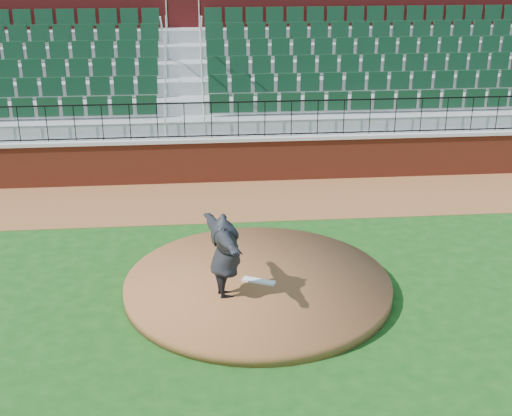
# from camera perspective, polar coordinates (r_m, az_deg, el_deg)

# --- Properties ---
(ground) EXTENTS (90.00, 90.00, 0.00)m
(ground) POSITION_cam_1_polar(r_m,az_deg,el_deg) (13.69, 0.57, -7.39)
(ground) COLOR #144112
(ground) RESTS_ON ground
(warning_track) EXTENTS (34.00, 3.20, 0.01)m
(warning_track) POSITION_cam_1_polar(r_m,az_deg,el_deg) (18.57, -1.09, 0.72)
(warning_track) COLOR brown
(warning_track) RESTS_ON ground
(field_wall) EXTENTS (34.00, 0.35, 1.20)m
(field_wall) POSITION_cam_1_polar(r_m,az_deg,el_deg) (19.88, -1.44, 3.96)
(field_wall) COLOR maroon
(field_wall) RESTS_ON ground
(wall_cap) EXTENTS (34.00, 0.45, 0.10)m
(wall_cap) POSITION_cam_1_polar(r_m,az_deg,el_deg) (19.70, -1.46, 5.77)
(wall_cap) COLOR #B7B7B7
(wall_cap) RESTS_ON field_wall
(wall_railing) EXTENTS (34.00, 0.05, 1.00)m
(wall_railing) POSITION_cam_1_polar(r_m,az_deg,el_deg) (19.55, -1.48, 7.32)
(wall_railing) COLOR black
(wall_railing) RESTS_ON wall_cap
(seating_stands) EXTENTS (34.00, 5.10, 4.60)m
(seating_stands) POSITION_cam_1_polar(r_m,az_deg,el_deg) (22.09, -1.97, 10.32)
(seating_stands) COLOR gray
(seating_stands) RESTS_ON ground
(concourse_wall) EXTENTS (34.00, 0.50, 5.50)m
(concourse_wall) POSITION_cam_1_polar(r_m,az_deg,el_deg) (24.77, -2.37, 12.61)
(concourse_wall) COLOR maroon
(concourse_wall) RESTS_ON ground
(pitchers_mound) EXTENTS (5.31, 5.31, 0.25)m
(pitchers_mound) POSITION_cam_1_polar(r_m,az_deg,el_deg) (13.86, 0.16, -6.41)
(pitchers_mound) COLOR brown
(pitchers_mound) RESTS_ON ground
(pitching_rubber) EXTENTS (0.67, 0.43, 0.04)m
(pitching_rubber) POSITION_cam_1_polar(r_m,az_deg,el_deg) (13.70, 0.23, -6.06)
(pitching_rubber) COLOR white
(pitching_rubber) RESTS_ON pitchers_mound
(pitcher) EXTENTS (1.04, 2.15, 1.69)m
(pitcher) POSITION_cam_1_polar(r_m,az_deg,el_deg) (12.87, -2.55, -3.92)
(pitcher) COLOR black
(pitcher) RESTS_ON pitchers_mound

